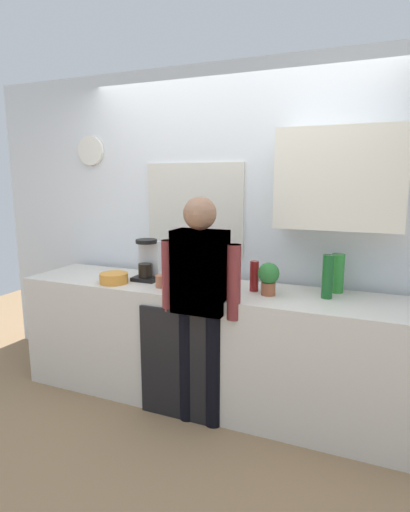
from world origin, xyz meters
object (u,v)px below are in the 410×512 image
mixing_bowl (114,278)px  potted_plant (269,277)px  bottle_amber_beer (177,272)px  bottle_green_wine (328,277)px  cup_terracotta_mug (161,281)px  person_at_sink (200,294)px  person_guest (200,294)px  bottle_clear_soda (338,273)px  bottle_red_vinegar (254,276)px  coffee_maker (149,261)px  cup_blue_mug (200,277)px

mixing_bowl → potted_plant: 1.20m
bottle_amber_beer → bottle_green_wine: (1.08, 0.12, 0.03)m
cup_terracotta_mug → person_at_sink: (0.39, -0.16, -0.01)m
bottle_green_wine → mixing_bowl: 1.60m
person_at_sink → bottle_green_wine: bearing=22.0°
person_guest → bottle_amber_beer: bearing=-21.5°
bottle_clear_soda → person_guest: size_ratio=0.17×
bottle_clear_soda → bottle_red_vinegar: (-0.56, -0.19, -0.03)m
coffee_maker → person_guest: person_guest is taller
bottle_clear_soda → bottle_green_wine: bottle_green_wine is taller
mixing_bowl → person_at_sink: (0.79, -0.13, -0.00)m
bottle_green_wine → bottle_red_vinegar: bearing=-178.2°
coffee_maker → mixing_bowl: (-0.19, -0.22, -0.11)m
mixing_bowl → cup_blue_mug: bearing=23.6°
cup_blue_mug → person_guest: bearing=-67.0°
coffee_maker → bottle_red_vinegar: bearing=-0.9°
bottle_red_vinegar → cup_blue_mug: 0.46m
person_at_sink → person_guest: 0.00m
mixing_bowl → person_guest: size_ratio=0.14×
coffee_maker → cup_blue_mug: size_ratio=3.30×
bottle_green_wine → cup_blue_mug: bottle_green_wine is taller
person_guest → cup_blue_mug: bearing=-49.2°
mixing_bowl → person_guest: bearing=-9.5°
bottle_green_wine → cup_blue_mug: bearing=176.9°
bottle_clear_soda → bottle_green_wine: 0.18m
mixing_bowl → person_at_sink: bearing=-9.5°
cup_terracotta_mug → bottle_red_vinegar: bearing=14.2°
bottle_amber_beer → person_at_sink: bearing=-39.3°
bottle_red_vinegar → cup_blue_mug: (-0.45, 0.07, -0.06)m
coffee_maker → bottle_red_vinegar: (0.88, -0.01, -0.04)m
cup_terracotta_mug → potted_plant: 0.80m
coffee_maker → person_guest: bearing=-30.2°
potted_plant → person_at_sink: (-0.40, -0.27, -0.09)m
bottle_green_wine → mixing_bowl: size_ratio=1.36×
bottle_amber_beer → mixing_bowl: bearing=-168.5°
coffee_maker → person_guest: 0.70m
coffee_maker → cup_terracotta_mug: (0.21, -0.18, -0.10)m
coffee_maker → bottle_clear_soda: (1.44, 0.18, -0.01)m
mixing_bowl → potted_plant: potted_plant is taller
mixing_bowl → potted_plant: (1.19, 0.14, 0.09)m
coffee_maker → bottle_clear_soda: 1.45m
cup_blue_mug → person_at_sink: person_at_sink is taller
bottle_green_wine → cup_terracotta_mug: 1.20m
coffee_maker → potted_plant: bearing=-4.3°
bottle_clear_soda → cup_terracotta_mug: bearing=-163.5°
bottle_green_wine → potted_plant: (-0.39, -0.08, -0.02)m
cup_terracotta_mug → cup_blue_mug: bearing=47.2°
potted_plant → coffee_maker: bearing=175.7°
bottle_red_vinegar → person_guest: person_guest is taller
bottle_green_wine → bottle_amber_beer: bearing=-173.8°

